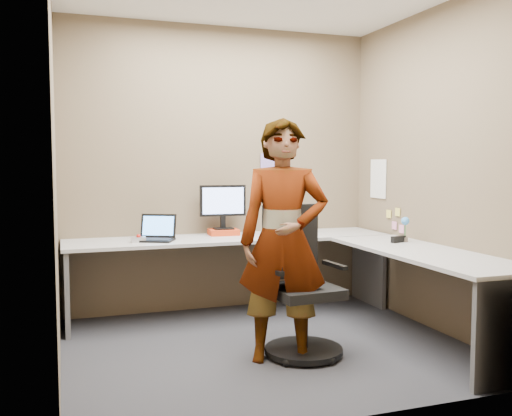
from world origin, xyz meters
name	(u,v)px	position (x,y,z in m)	size (l,w,h in m)	color
ground	(267,347)	(0.00, 0.00, 0.00)	(3.00, 3.00, 0.00)	#28282D
wall_back	(221,169)	(0.00, 1.30, 1.35)	(3.00, 3.00, 0.00)	brown
wall_right	(437,170)	(1.50, 0.00, 1.35)	(2.70, 2.70, 0.00)	brown
wall_left	(55,172)	(-1.50, 0.00, 1.35)	(2.70, 2.70, 0.00)	brown
desk	(300,260)	(0.44, 0.39, 0.59)	(2.98, 2.58, 0.73)	#A4A4A4
paper_ream	(224,232)	(-0.03, 1.12, 0.76)	(0.27, 0.20, 0.05)	red
monitor	(223,203)	(-0.03, 1.14, 1.03)	(0.44, 0.14, 0.41)	black
laptop	(156,234)	(-0.68, 0.96, 0.79)	(0.40, 0.37, 0.22)	black
trackball_mouse	(138,239)	(-0.85, 0.89, 0.76)	(0.12, 0.08, 0.07)	#B7B7BC
origami	(274,232)	(0.40, 0.92, 0.76)	(0.10, 0.10, 0.06)	white
stapler	(398,239)	(1.25, 0.15, 0.76)	(0.15, 0.04, 0.06)	black
flower	(405,225)	(1.32, 0.17, 0.87)	(0.07, 0.07, 0.22)	brown
calendar_purple	(275,174)	(0.55, 1.29, 1.30)	(0.30, 0.01, 0.40)	#846BB7
calendar_white	(378,179)	(1.49, 0.90, 1.25)	(0.01, 0.28, 0.38)	white
sticky_note_a	(398,212)	(1.49, 0.55, 0.95)	(0.01, 0.07, 0.07)	#F2E059
sticky_note_b	(394,225)	(1.49, 0.60, 0.82)	(0.01, 0.07, 0.07)	pink
sticky_note_c	(402,229)	(1.49, 0.48, 0.80)	(0.01, 0.07, 0.07)	pink
sticky_note_d	(389,214)	(1.49, 0.70, 0.92)	(0.01, 0.07, 0.07)	#F2E059
office_chair	(300,295)	(0.18, -0.21, 0.44)	(0.57, 0.57, 1.07)	black
person	(283,241)	(0.01, -0.30, 0.86)	(0.63, 0.41, 1.72)	#999399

